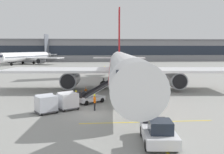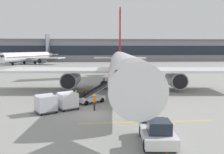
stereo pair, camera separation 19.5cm
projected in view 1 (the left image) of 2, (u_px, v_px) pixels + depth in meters
ground_plane at (94, 114)px, 24.59m from camera, size 600.00×600.00×0.00m
parked_airplane at (123, 67)px, 38.89m from camera, size 37.29×47.81×15.68m
belt_loader at (92, 96)px, 29.85m from camera, size 5.06×4.37×2.59m
baggage_cart_lead at (68, 100)px, 26.36m from camera, size 2.73×2.42×1.91m
baggage_cart_second at (46, 103)px, 24.90m from camera, size 2.73×2.42×1.91m
pushback_tug at (158, 132)px, 16.91m from camera, size 2.50×4.58×1.83m
ground_crew_by_loader at (64, 102)px, 25.80m from camera, size 0.50×0.40×1.74m
ground_crew_by_carts at (76, 97)px, 28.44m from camera, size 0.41×0.49×1.74m
ground_crew_marshaller at (95, 101)px, 26.00m from camera, size 0.27×0.57×1.74m
safety_cone_engine_keepout at (81, 93)px, 34.56m from camera, size 0.60×0.60×0.68m
safety_cone_wingtip at (86, 89)px, 38.04m from camera, size 0.62×0.62×0.70m
apron_guidance_line_lead_in at (122, 91)px, 38.46m from camera, size 0.20×110.00×0.01m
apron_guidance_line_stop_bar at (147, 122)px, 21.98m from camera, size 12.00×0.20×0.01m
terminal_building at (117, 50)px, 132.01m from camera, size 147.53×16.28×11.32m
distant_airplane at (27, 57)px, 103.86m from camera, size 31.50×39.21×13.38m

